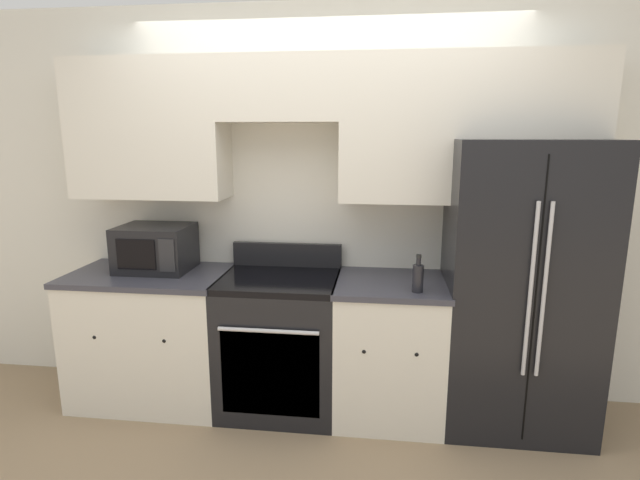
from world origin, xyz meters
name	(u,v)px	position (x,y,z in m)	size (l,w,h in m)	color
ground_plane	(314,435)	(0.00, 0.00, 0.00)	(12.00, 12.00, 0.00)	#937A5B
wall_back	(327,176)	(0.02, 0.58, 1.51)	(8.00, 0.39, 2.60)	silver
lower_cabinets_left	(153,336)	(-1.14, 0.31, 0.45)	(1.03, 0.64, 0.89)	silver
lower_cabinets_right	(389,348)	(0.44, 0.31, 0.45)	(0.69, 0.64, 0.89)	silver
oven_range	(280,342)	(-0.26, 0.31, 0.45)	(0.75, 0.65, 1.05)	black
refrigerator	(516,285)	(1.21, 0.38, 0.88)	(0.86, 0.80, 1.75)	black
microwave	(156,248)	(-1.11, 0.39, 1.04)	(0.46, 0.38, 0.30)	black
bottle	(418,277)	(0.59, 0.12, 0.98)	(0.06, 0.06, 0.22)	black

